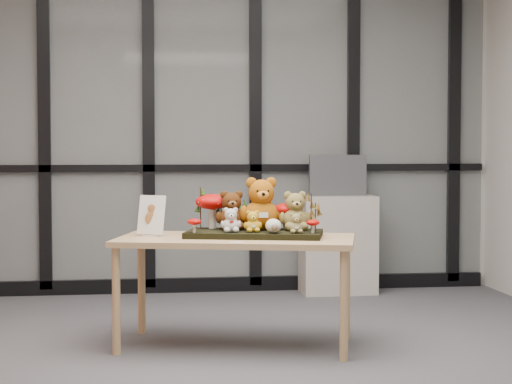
{
  "coord_description": "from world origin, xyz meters",
  "views": [
    {
      "loc": [
        -0.61,
        -5.31,
        1.26
      ],
      "look_at": [
        0.16,
        0.29,
        0.96
      ],
      "focal_mm": 65.0,
      "sensor_mm": 36.0,
      "label": 1
    }
  ],
  "objects": [
    {
      "name": "room_shell",
      "position": [
        0.0,
        0.0,
        1.68
      ],
      "size": [
        5.0,
        5.0,
        5.0
      ],
      "color": "beige",
      "rests_on": "floor"
    },
    {
      "name": "bear_white_bow",
      "position": [
        -0.0,
        0.29,
        0.8
      ],
      "size": [
        0.15,
        0.14,
        0.17
      ],
      "primitive_type": null,
      "rotation": [
        0.0,
        0.0,
        -0.26
      ],
      "color": "silver",
      "rests_on": "diorama_tray"
    },
    {
      "name": "plush_cream_hedgehog",
      "position": [
        0.25,
        0.2,
        0.76
      ],
      "size": [
        0.09,
        0.08,
        0.1
      ],
      "primitive_type": null,
      "rotation": [
        0.0,
        0.0,
        -0.26
      ],
      "color": "#EBE6CC",
      "rests_on": "diorama_tray"
    },
    {
      "name": "floor",
      "position": [
        0.0,
        0.0,
        0.0
      ],
      "size": [
        5.0,
        5.0,
        0.0
      ],
      "primitive_type": "plane",
      "color": "#4A494E",
      "rests_on": "ground"
    },
    {
      "name": "mushroom_back_right",
      "position": [
        0.37,
        0.43,
        0.81
      ],
      "size": [
        0.16,
        0.16,
        0.18
      ],
      "primitive_type": null,
      "color": "#AC0705",
      "rests_on": "diorama_tray"
    },
    {
      "name": "glass_partition",
      "position": [
        -0.0,
        2.47,
        1.42
      ],
      "size": [
        4.9,
        0.06,
        2.78
      ],
      "color": "#2D383F",
      "rests_on": "floor"
    },
    {
      "name": "mushroom_front_left",
      "position": [
        -0.22,
        0.29,
        0.76
      ],
      "size": [
        0.09,
        0.09,
        0.1
      ],
      "primitive_type": null,
      "color": "#AC0705",
      "rests_on": "diorama_tray"
    },
    {
      "name": "cabinet",
      "position": [
        1.12,
        2.25,
        0.41
      ],
      "size": [
        0.61,
        0.36,
        0.82
      ],
      "primitive_type": "cube",
      "color": "#B0A89D",
      "rests_on": "floor"
    },
    {
      "name": "diorama_tray",
      "position": [
        0.15,
        0.35,
        0.7
      ],
      "size": [
        0.91,
        0.61,
        0.04
      ],
      "primitive_type": "cube",
      "rotation": [
        0.0,
        0.0,
        -0.26
      ],
      "color": "black",
      "rests_on": "display_table"
    },
    {
      "name": "bear_tan_back",
      "position": [
        0.41,
        0.37,
        0.85
      ],
      "size": [
        0.24,
        0.23,
        0.27
      ],
      "primitive_type": null,
      "rotation": [
        0.0,
        0.0,
        -0.26
      ],
      "color": "olive",
      "rests_on": "diorama_tray"
    },
    {
      "name": "sprig_green_mid_left",
      "position": [
        -0.03,
        0.56,
        0.83
      ],
      "size": [
        0.05,
        0.05,
        0.23
      ],
      "primitive_type": null,
      "color": "#0E330B",
      "rests_on": "diorama_tray"
    },
    {
      "name": "mushroom_back_left",
      "position": [
        -0.09,
        0.55,
        0.84
      ],
      "size": [
        0.22,
        0.22,
        0.24
      ],
      "primitive_type": null,
      "color": "#AC0705",
      "rests_on": "diorama_tray"
    },
    {
      "name": "sprig_green_far_left",
      "position": [
        -0.16,
        0.55,
        0.85
      ],
      "size": [
        0.05,
        0.05,
        0.26
      ],
      "primitive_type": null,
      "color": "#0E330B",
      "rests_on": "diorama_tray"
    },
    {
      "name": "sprig_green_centre",
      "position": [
        0.11,
        0.53,
        0.8
      ],
      "size": [
        0.05,
        0.05,
        0.18
      ],
      "primitive_type": null,
      "color": "#0E330B",
      "rests_on": "diorama_tray"
    },
    {
      "name": "bear_beige_small",
      "position": [
        0.38,
        0.17,
        0.78
      ],
      "size": [
        0.12,
        0.12,
        0.14
      ],
      "primitive_type": null,
      "rotation": [
        0.0,
        0.0,
        -0.26
      ],
      "color": "olive",
      "rests_on": "diorama_tray"
    },
    {
      "name": "sign_holder",
      "position": [
        -0.48,
        0.48,
        0.79
      ],
      "size": [
        0.18,
        0.14,
        0.25
      ],
      "rotation": [
        0.0,
        0.0,
        -0.5
      ],
      "color": "silver",
      "rests_on": "display_table"
    },
    {
      "name": "bear_small_yellow",
      "position": [
        0.13,
        0.27,
        0.79
      ],
      "size": [
        0.13,
        0.13,
        0.15
      ],
      "primitive_type": null,
      "rotation": [
        0.0,
        0.0,
        -0.26
      ],
      "color": "gold",
      "rests_on": "diorama_tray"
    },
    {
      "name": "sprig_dry_far_right",
      "position": [
        0.51,
        0.35,
        0.83
      ],
      "size": [
        0.05,
        0.05,
        0.23
      ],
      "primitive_type": null,
      "color": "brown",
      "rests_on": "diorama_tray"
    },
    {
      "name": "mushroom_front_right",
      "position": [
        0.49,
        0.16,
        0.76
      ],
      "size": [
        0.08,
        0.08,
        0.09
      ],
      "primitive_type": null,
      "color": "#AC0705",
      "rests_on": "diorama_tray"
    },
    {
      "name": "display_table",
      "position": [
        0.04,
        0.33,
        0.61
      ],
      "size": [
        1.58,
        1.06,
        0.68
      ],
      "rotation": [
        0.0,
        0.0,
        -0.26
      ],
      "color": "tan",
      "rests_on": "floor"
    },
    {
      "name": "label_card",
      "position": [
        0.01,
        0.04,
        0.68
      ],
      "size": [
        0.08,
        0.03,
        0.0
      ],
      "primitive_type": "cube",
      "color": "white",
      "rests_on": "display_table"
    },
    {
      "name": "bear_brown_medium",
      "position": [
        0.02,
        0.46,
        0.85
      ],
      "size": [
        0.25,
        0.23,
        0.27
      ],
      "primitive_type": null,
      "rotation": [
        0.0,
        0.0,
        -0.26
      ],
      "color": "#46210A",
      "rests_on": "diorama_tray"
    },
    {
      "name": "sprig_dry_mid_right",
      "position": [
        0.52,
        0.24,
        0.8
      ],
      "size": [
        0.05,
        0.05,
        0.18
      ],
      "primitive_type": null,
      "color": "brown",
      "rests_on": "diorama_tray"
    },
    {
      "name": "monitor",
      "position": [
        1.12,
        2.27,
        0.99
      ],
      "size": [
        0.48,
        0.05,
        0.34
      ],
      "color": "#484A4F",
      "rests_on": "cabinet"
    },
    {
      "name": "bear_pooh_yellow",
      "position": [
        0.21,
        0.42,
        0.9
      ],
      "size": [
        0.33,
        0.31,
        0.36
      ],
      "primitive_type": null,
      "rotation": [
        0.0,
        0.0,
        -0.26
      ],
      "color": "#A2540C",
      "rests_on": "diorama_tray"
    }
  ]
}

